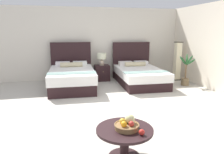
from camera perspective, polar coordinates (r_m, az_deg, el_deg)
name	(u,v)px	position (r m, az deg, el deg)	size (l,w,h in m)	color
ground_plane	(125,109)	(4.95, 3.42, -8.37)	(9.56, 10.30, 0.02)	#B6B0A2
wall_back	(100,43)	(7.92, -3.24, 8.84)	(9.56, 0.12, 2.52)	beige
bed_near_window	(72,77)	(6.71, -10.54, -0.03)	(1.40, 2.13, 1.34)	black
bed_near_corner	(139,75)	(7.13, 7.16, 0.58)	(1.42, 2.20, 1.31)	black
nightstand	(102,73)	(7.56, -2.68, 1.11)	(0.50, 0.47, 0.54)	black
table_lamp	(102,57)	(7.50, -2.75, 5.22)	(0.32, 0.32, 0.42)	beige
coffee_table	(125,137)	(3.05, 3.33, -15.49)	(0.78, 0.78, 0.44)	black
fruit_bowl	(127,125)	(2.96, 4.03, -12.43)	(0.34, 0.34, 0.19)	olive
loose_apple	(142,132)	(2.83, 7.86, -14.26)	(0.08, 0.08, 0.08)	red
floor_lamp_corner	(177,61)	(7.93, 16.91, 4.03)	(0.23, 0.23, 1.34)	#29241B
potted_palm	(186,74)	(7.26, 18.88, 0.70)	(0.49, 0.50, 1.01)	brown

